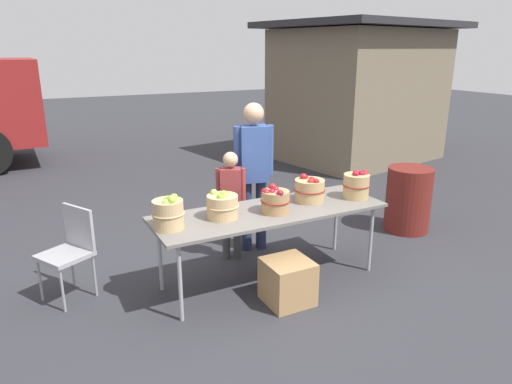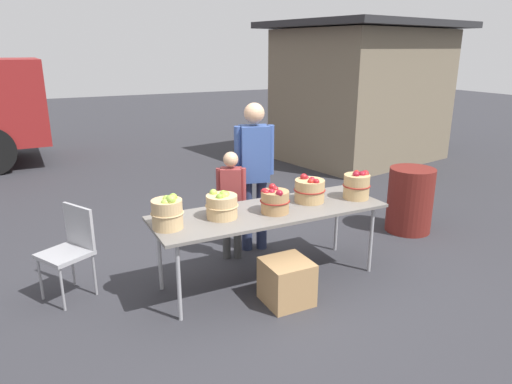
# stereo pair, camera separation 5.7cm
# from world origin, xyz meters

# --- Properties ---
(ground_plane) EXTENTS (40.00, 40.00, 0.00)m
(ground_plane) POSITION_xyz_m (0.00, 0.00, 0.00)
(ground_plane) COLOR #2D2D33
(market_table) EXTENTS (2.30, 0.76, 0.75)m
(market_table) POSITION_xyz_m (0.00, 0.00, 0.71)
(market_table) COLOR slate
(market_table) RESTS_ON ground
(apple_basket_green_0) EXTENTS (0.29, 0.29, 0.32)m
(apple_basket_green_0) POSITION_xyz_m (-1.01, -0.02, 0.90)
(apple_basket_green_0) COLOR tan
(apple_basket_green_0) RESTS_ON market_table
(apple_basket_green_1) EXTENTS (0.31, 0.31, 0.26)m
(apple_basket_green_1) POSITION_xyz_m (-0.49, 0.02, 0.87)
(apple_basket_green_1) COLOR tan
(apple_basket_green_1) RESTS_ON market_table
(apple_basket_red_0) EXTENTS (0.29, 0.29, 0.26)m
(apple_basket_red_0) POSITION_xyz_m (0.01, -0.08, 0.87)
(apple_basket_red_0) COLOR #A87F51
(apple_basket_red_0) RESTS_ON market_table
(apple_basket_red_1) EXTENTS (0.32, 0.32, 0.28)m
(apple_basket_red_1) POSITION_xyz_m (0.49, 0.06, 0.87)
(apple_basket_red_1) COLOR tan
(apple_basket_red_1) RESTS_ON market_table
(apple_basket_red_2) EXTENTS (0.29, 0.29, 0.30)m
(apple_basket_red_2) POSITION_xyz_m (0.98, -0.07, 0.89)
(apple_basket_red_2) COLOR tan
(apple_basket_red_2) RESTS_ON market_table
(vendor_adult) EXTENTS (0.44, 0.29, 1.69)m
(vendor_adult) POSITION_xyz_m (0.21, 0.76, 1.00)
(vendor_adult) COLOR #262D4C
(vendor_adult) RESTS_ON ground
(child_customer) EXTENTS (0.29, 0.24, 1.21)m
(child_customer) POSITION_xyz_m (-0.12, 0.64, 0.71)
(child_customer) COLOR #3F3F3F
(child_customer) RESTS_ON ground
(food_kiosk) EXTENTS (3.98, 3.50, 2.74)m
(food_kiosk) POSITION_xyz_m (4.28, 4.00, 1.38)
(food_kiosk) COLOR #726651
(food_kiosk) RESTS_ON ground
(folding_chair) EXTENTS (0.54, 0.54, 0.86)m
(folding_chair) POSITION_xyz_m (-1.78, 0.58, 0.51)
(folding_chair) COLOR #99999E
(folding_chair) RESTS_ON ground
(trash_barrel) EXTENTS (0.56, 0.56, 0.82)m
(trash_barrel) POSITION_xyz_m (2.23, 0.39, 0.41)
(trash_barrel) COLOR maroon
(trash_barrel) RESTS_ON ground
(produce_crate) EXTENTS (0.41, 0.41, 0.41)m
(produce_crate) POSITION_xyz_m (-0.06, -0.45, 0.21)
(produce_crate) COLOR #A87F51
(produce_crate) RESTS_ON ground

